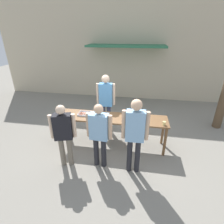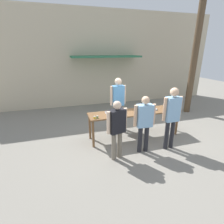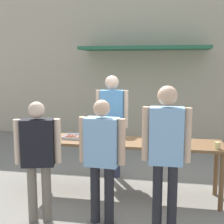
{
  "view_description": "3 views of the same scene",
  "coord_description": "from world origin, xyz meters",
  "px_view_note": "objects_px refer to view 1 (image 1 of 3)",
  "views": [
    {
      "loc": [
        0.69,
        -4.11,
        2.96
      ],
      "look_at": [
        0.0,
        0.0,
        1.01
      ],
      "focal_mm": 28.0,
      "sensor_mm": 36.0,
      "label": 1
    },
    {
      "loc": [
        -2.19,
        -4.72,
        2.68
      ],
      "look_at": [
        -0.75,
        0.04,
        0.91
      ],
      "focal_mm": 28.0,
      "sensor_mm": 36.0,
      "label": 2
    },
    {
      "loc": [
        0.68,
        -4.54,
        2.02
      ],
      "look_at": [
        -0.32,
        0.75,
        1.18
      ],
      "focal_mm": 50.0,
      "sensor_mm": 36.0,
      "label": 3
    }
  ],
  "objects_px": {
    "person_customer_with_cup": "(135,131)",
    "person_customer_holding_hotdog": "(63,131)",
    "person_server_behind_table": "(106,98)",
    "person_customer_waiting_in_line": "(99,131)",
    "condiment_jar_ketchup": "(64,116)",
    "food_tray_sausages": "(85,114)",
    "condiment_jar_mustard": "(61,116)",
    "beer_cup": "(164,123)",
    "food_tray_buns": "(132,117)"
  },
  "relations": [
    {
      "from": "food_tray_buns",
      "to": "condiment_jar_mustard",
      "type": "xyz_separation_m",
      "value": [
        -1.87,
        -0.27,
        0.02
      ]
    },
    {
      "from": "food_tray_buns",
      "to": "beer_cup",
      "type": "height_order",
      "value": "beer_cup"
    },
    {
      "from": "food_tray_buns",
      "to": "person_customer_waiting_in_line",
      "type": "bearing_deg",
      "value": -125.53
    },
    {
      "from": "food_tray_buns",
      "to": "person_server_behind_table",
      "type": "height_order",
      "value": "person_server_behind_table"
    },
    {
      "from": "food_tray_buns",
      "to": "beer_cup",
      "type": "relative_size",
      "value": 4.25
    },
    {
      "from": "food_tray_buns",
      "to": "person_server_behind_table",
      "type": "distance_m",
      "value": 1.12
    },
    {
      "from": "beer_cup",
      "to": "person_server_behind_table",
      "type": "xyz_separation_m",
      "value": [
        -1.64,
        0.96,
        0.19
      ]
    },
    {
      "from": "person_server_behind_table",
      "to": "condiment_jar_mustard",
      "type": "bearing_deg",
      "value": -140.59
    },
    {
      "from": "condiment_jar_ketchup",
      "to": "food_tray_sausages",
      "type": "bearing_deg",
      "value": 26.54
    },
    {
      "from": "person_customer_with_cup",
      "to": "condiment_jar_ketchup",
      "type": "bearing_deg",
      "value": -21.99
    },
    {
      "from": "person_customer_waiting_in_line",
      "to": "food_tray_buns",
      "type": "bearing_deg",
      "value": -121.15
    },
    {
      "from": "food_tray_sausages",
      "to": "person_customer_waiting_in_line",
      "type": "bearing_deg",
      "value": -56.38
    },
    {
      "from": "person_server_behind_table",
      "to": "person_customer_with_cup",
      "type": "xyz_separation_m",
      "value": [
        0.96,
        -1.7,
        -0.03
      ]
    },
    {
      "from": "condiment_jar_mustard",
      "to": "person_customer_waiting_in_line",
      "type": "height_order",
      "value": "person_customer_waiting_in_line"
    },
    {
      "from": "condiment_jar_ketchup",
      "to": "beer_cup",
      "type": "bearing_deg",
      "value": 0.01
    },
    {
      "from": "condiment_jar_mustard",
      "to": "beer_cup",
      "type": "bearing_deg",
      "value": 0.26
    },
    {
      "from": "person_server_behind_table",
      "to": "food_tray_sausages",
      "type": "bearing_deg",
      "value": -125.78
    },
    {
      "from": "person_server_behind_table",
      "to": "person_customer_waiting_in_line",
      "type": "height_order",
      "value": "person_server_behind_table"
    },
    {
      "from": "food_tray_sausages",
      "to": "beer_cup",
      "type": "distance_m",
      "value": 2.09
    },
    {
      "from": "condiment_jar_mustard",
      "to": "beer_cup",
      "type": "xyz_separation_m",
      "value": [
        2.66,
        0.01,
        0.01
      ]
    },
    {
      "from": "person_customer_with_cup",
      "to": "person_customer_waiting_in_line",
      "type": "relative_size",
      "value": 1.12
    },
    {
      "from": "food_tray_sausages",
      "to": "person_customer_with_cup",
      "type": "relative_size",
      "value": 0.22
    },
    {
      "from": "person_server_behind_table",
      "to": "person_customer_waiting_in_line",
      "type": "distance_m",
      "value": 1.65
    },
    {
      "from": "food_tray_sausages",
      "to": "condiment_jar_mustard",
      "type": "height_order",
      "value": "condiment_jar_mustard"
    },
    {
      "from": "condiment_jar_mustard",
      "to": "person_customer_with_cup",
      "type": "bearing_deg",
      "value": -20.1
    },
    {
      "from": "condiment_jar_mustard",
      "to": "condiment_jar_ketchup",
      "type": "xyz_separation_m",
      "value": [
        0.08,
        0.01,
        0.0
      ]
    },
    {
      "from": "condiment_jar_ketchup",
      "to": "person_server_behind_table",
      "type": "height_order",
      "value": "person_server_behind_table"
    },
    {
      "from": "condiment_jar_mustard",
      "to": "condiment_jar_ketchup",
      "type": "bearing_deg",
      "value": 8.09
    },
    {
      "from": "food_tray_buns",
      "to": "condiment_jar_ketchup",
      "type": "distance_m",
      "value": 1.8
    },
    {
      "from": "person_server_behind_table",
      "to": "person_customer_holding_hotdog",
      "type": "relative_size",
      "value": 1.17
    },
    {
      "from": "food_tray_buns",
      "to": "condiment_jar_ketchup",
      "type": "relative_size",
      "value": 5.45
    },
    {
      "from": "food_tray_buns",
      "to": "person_customer_with_cup",
      "type": "relative_size",
      "value": 0.23
    },
    {
      "from": "condiment_jar_mustard",
      "to": "beer_cup",
      "type": "height_order",
      "value": "beer_cup"
    },
    {
      "from": "food_tray_buns",
      "to": "person_server_behind_table",
      "type": "relative_size",
      "value": 0.22
    },
    {
      "from": "person_customer_with_cup",
      "to": "person_server_behind_table",
      "type": "bearing_deg",
      "value": -61.27
    },
    {
      "from": "condiment_jar_mustard",
      "to": "food_tray_buns",
      "type": "bearing_deg",
      "value": 8.11
    },
    {
      "from": "food_tray_sausages",
      "to": "condiment_jar_ketchup",
      "type": "relative_size",
      "value": 5.14
    },
    {
      "from": "condiment_jar_ketchup",
      "to": "person_customer_with_cup",
      "type": "bearing_deg",
      "value": -21.21
    },
    {
      "from": "person_customer_holding_hotdog",
      "to": "person_customer_waiting_in_line",
      "type": "xyz_separation_m",
      "value": [
        0.8,
        0.11,
        0.02
      ]
    },
    {
      "from": "food_tray_sausages",
      "to": "condiment_jar_ketchup",
      "type": "height_order",
      "value": "condiment_jar_ketchup"
    },
    {
      "from": "condiment_jar_ketchup",
      "to": "person_customer_waiting_in_line",
      "type": "relative_size",
      "value": 0.05
    },
    {
      "from": "condiment_jar_mustard",
      "to": "person_customer_with_cup",
      "type": "height_order",
      "value": "person_customer_with_cup"
    },
    {
      "from": "person_customer_with_cup",
      "to": "person_customer_waiting_in_line",
      "type": "xyz_separation_m",
      "value": [
        -0.78,
        0.06,
        -0.13
      ]
    },
    {
      "from": "food_tray_buns",
      "to": "person_customer_waiting_in_line",
      "type": "height_order",
      "value": "person_customer_waiting_in_line"
    },
    {
      "from": "person_customer_with_cup",
      "to": "person_customer_holding_hotdog",
      "type": "bearing_deg",
      "value": 0.83
    },
    {
      "from": "beer_cup",
      "to": "person_server_behind_table",
      "type": "relative_size",
      "value": 0.05
    },
    {
      "from": "food_tray_buns",
      "to": "person_customer_with_cup",
      "type": "distance_m",
      "value": 1.02
    },
    {
      "from": "food_tray_buns",
      "to": "condiment_jar_mustard",
      "type": "height_order",
      "value": "condiment_jar_mustard"
    },
    {
      "from": "person_server_behind_table",
      "to": "person_customer_with_cup",
      "type": "height_order",
      "value": "person_server_behind_table"
    },
    {
      "from": "beer_cup",
      "to": "condiment_jar_mustard",
      "type": "bearing_deg",
      "value": -179.74
    }
  ]
}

